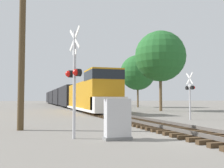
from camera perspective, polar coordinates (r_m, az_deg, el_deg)
name	(u,v)px	position (r m, az deg, el deg)	size (l,w,h in m)	color
ground_plane	(202,137)	(11.60, 19.06, -10.88)	(400.00, 400.00, 0.00)	slate
rail_track_bed	(202,134)	(11.58, 19.05, -10.22)	(2.60, 160.00, 0.31)	#42301E
freight_train	(62,97)	(60.91, -10.77, -2.81)	(3.15, 77.92, 4.46)	#B77A14
crossing_signal_near	(74,76)	(10.58, -8.30, 1.77)	(0.55, 1.01, 4.47)	#B7B7BC
crossing_signal_far	(190,91)	(20.64, 16.63, -1.40)	(0.36, 1.01, 3.58)	#B7B7BC
relay_cabinet	(117,119)	(10.21, 1.20, -7.72)	(1.07, 0.52, 1.58)	slate
utility_pole	(22,37)	(14.38, -18.98, 9.62)	(1.80, 0.32, 9.26)	#4C3A23
tree_far_right	(160,56)	(35.15, 10.46, 5.95)	(6.66, 6.66, 10.52)	brown
tree_mid_background	(138,73)	(49.34, 5.61, 2.48)	(6.56, 6.56, 9.79)	brown
tree_deep_background	(93,77)	(61.14, -4.11, 1.62)	(4.17, 4.17, 8.97)	brown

